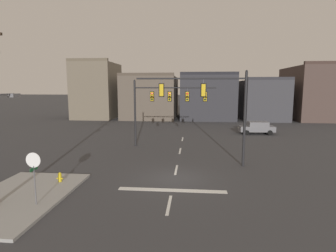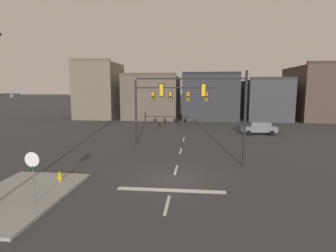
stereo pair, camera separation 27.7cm
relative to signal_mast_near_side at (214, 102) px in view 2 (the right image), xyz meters
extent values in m
plane|color=#353538|center=(-2.71, -3.38, -4.94)|extent=(400.00, 400.00, 0.00)
cube|color=gray|center=(-10.95, -7.38, -4.86)|extent=(5.00, 8.00, 0.15)
cube|color=silver|center=(-2.71, -5.38, -4.93)|extent=(6.40, 0.50, 0.01)
cube|color=silver|center=(-2.71, -7.38, -4.93)|extent=(0.16, 2.40, 0.01)
cube|color=silver|center=(-2.71, -1.38, -4.93)|extent=(0.16, 2.40, 0.01)
cube|color=silver|center=(-2.71, 4.62, -4.93)|extent=(0.16, 2.40, 0.01)
cube|color=silver|center=(-2.71, 10.62, -4.93)|extent=(0.16, 2.40, 0.01)
cylinder|color=black|center=(2.35, 0.08, -1.37)|extent=(0.20, 0.20, 7.13)
cylinder|color=black|center=(-1.73, -0.07, 1.72)|extent=(8.15, 0.43, 0.12)
sphere|color=black|center=(2.35, 0.08, 2.24)|extent=(0.18, 0.18, 0.18)
cylinder|color=#56565B|center=(-0.79, -0.04, 1.49)|extent=(0.03, 0.03, 0.35)
cube|color=gold|center=(-0.79, -0.04, 0.86)|extent=(0.31, 0.25, 0.90)
sphere|color=red|center=(-0.79, 0.09, 1.14)|extent=(0.20, 0.20, 0.20)
sphere|color=#2D2314|center=(-0.79, 0.09, 0.86)|extent=(0.20, 0.20, 0.20)
sphere|color=black|center=(-0.79, 0.09, 0.58)|extent=(0.20, 0.20, 0.20)
cube|color=black|center=(-0.79, -0.06, 0.86)|extent=(0.42, 0.05, 1.02)
cylinder|color=#56565B|center=(-3.92, -0.16, 1.49)|extent=(0.03, 0.03, 0.35)
cube|color=gold|center=(-3.92, -0.16, 0.86)|extent=(0.31, 0.25, 0.90)
sphere|color=red|center=(-3.92, -0.03, 1.14)|extent=(0.20, 0.20, 0.20)
sphere|color=#2D2314|center=(-3.92, -0.03, 0.86)|extent=(0.20, 0.20, 0.20)
sphere|color=black|center=(-3.92, -0.03, 0.58)|extent=(0.20, 0.20, 0.20)
cube|color=black|center=(-3.92, -0.18, 0.86)|extent=(0.42, 0.05, 1.02)
cylinder|color=black|center=(-7.41, 6.47, -1.62)|extent=(0.20, 0.20, 6.63)
cylinder|color=black|center=(-3.35, 6.50, 1.03)|extent=(8.12, 0.17, 0.12)
sphere|color=black|center=(-7.41, 6.47, 1.75)|extent=(0.18, 0.18, 0.18)
cylinder|color=#56565B|center=(-5.65, 6.48, 0.79)|extent=(0.03, 0.03, 0.35)
cube|color=gold|center=(-5.65, 6.48, 0.17)|extent=(0.30, 0.24, 0.90)
sphere|color=red|center=(-5.65, 6.35, 0.45)|extent=(0.20, 0.20, 0.20)
sphere|color=#2D2314|center=(-5.65, 6.35, 0.17)|extent=(0.20, 0.20, 0.20)
sphere|color=black|center=(-5.65, 6.35, -0.11)|extent=(0.20, 0.20, 0.20)
cube|color=black|center=(-5.65, 6.50, 0.17)|extent=(0.42, 0.03, 1.02)
cylinder|color=#56565B|center=(-3.88, 6.49, 0.79)|extent=(0.03, 0.03, 0.35)
cube|color=gold|center=(-3.88, 6.49, 0.17)|extent=(0.30, 0.24, 0.90)
sphere|color=red|center=(-3.88, 6.36, 0.45)|extent=(0.20, 0.20, 0.20)
sphere|color=#2D2314|center=(-3.88, 6.36, 0.17)|extent=(0.20, 0.20, 0.20)
sphere|color=black|center=(-3.88, 6.36, -0.11)|extent=(0.20, 0.20, 0.20)
cube|color=black|center=(-3.88, 6.51, 0.17)|extent=(0.42, 0.03, 1.02)
cylinder|color=#56565B|center=(-2.12, 6.50, 0.79)|extent=(0.03, 0.03, 0.35)
cube|color=gold|center=(-2.12, 6.50, 0.17)|extent=(0.30, 0.24, 0.90)
sphere|color=red|center=(-2.12, 6.37, 0.45)|extent=(0.20, 0.20, 0.20)
sphere|color=#2D2314|center=(-2.12, 6.37, 0.17)|extent=(0.20, 0.20, 0.20)
sphere|color=black|center=(-2.12, 6.37, -0.11)|extent=(0.20, 0.20, 0.20)
cube|color=black|center=(-2.12, 6.52, 0.17)|extent=(0.42, 0.03, 1.02)
cylinder|color=#56565B|center=(-0.35, 6.52, 0.79)|extent=(0.03, 0.03, 0.35)
cube|color=gold|center=(-0.35, 6.52, 0.17)|extent=(0.30, 0.24, 0.90)
sphere|color=red|center=(-0.35, 6.39, 0.45)|extent=(0.20, 0.20, 0.20)
sphere|color=#2D2314|center=(-0.35, 6.39, 0.17)|extent=(0.20, 0.20, 0.20)
sphere|color=black|center=(-0.35, 6.39, -0.11)|extent=(0.20, 0.20, 0.20)
cube|color=black|center=(-0.35, 6.54, 0.17)|extent=(0.42, 0.03, 1.02)
cylinder|color=#56565B|center=(-9.37, -8.25, -3.86)|extent=(0.06, 0.06, 2.15)
cylinder|color=white|center=(-9.37, -8.25, -2.49)|extent=(0.76, 0.03, 0.76)
cylinder|color=#B21414|center=(-9.37, -8.24, -2.49)|extent=(0.68, 0.03, 0.68)
cube|color=#19592D|center=(-9.37, -8.25, -2.94)|extent=(0.02, 0.64, 0.16)
cube|color=slate|center=(6.70, 14.93, -4.24)|extent=(4.48, 2.00, 0.70)
cube|color=slate|center=(6.85, 14.94, -3.61)|extent=(2.53, 1.71, 0.56)
cube|color=#2D3842|center=(6.09, 14.90, -3.63)|extent=(0.32, 1.53, 0.47)
cube|color=#2D3842|center=(8.02, 14.99, -3.63)|extent=(0.29, 1.53, 0.46)
cylinder|color=black|center=(5.29, 14.02, -4.62)|extent=(0.65, 0.25, 0.64)
cylinder|color=black|center=(5.22, 15.71, -4.62)|extent=(0.65, 0.25, 0.64)
cylinder|color=black|center=(8.19, 14.15, -4.62)|extent=(0.65, 0.25, 0.64)
cylinder|color=black|center=(8.12, 15.85, -4.62)|extent=(0.65, 0.25, 0.64)
sphere|color=silver|center=(4.55, 14.26, -4.19)|extent=(0.16, 0.16, 0.16)
sphere|color=silver|center=(4.50, 15.41, -4.19)|extent=(0.16, 0.16, 0.16)
cube|color=maroon|center=(8.88, 15.03, -4.16)|extent=(0.10, 1.37, 0.12)
cylinder|color=#56565B|center=(-11.42, -7.42, 0.71)|extent=(0.08, 2.10, 0.08)
cube|color=slate|center=(-11.42, -6.37, 0.63)|extent=(0.36, 0.64, 0.20)
cylinder|color=gold|center=(-9.79, -4.96, -4.61)|extent=(0.22, 0.22, 0.55)
cylinder|color=gold|center=(-9.79, -4.96, -4.89)|extent=(0.30, 0.30, 0.10)
sphere|color=gold|center=(-9.79, -4.96, -4.29)|extent=(0.20, 0.20, 0.20)
cylinder|color=gold|center=(-9.94, -4.96, -4.58)|extent=(0.10, 0.08, 0.08)
cylinder|color=gold|center=(-9.64, -4.96, -4.58)|extent=(0.10, 0.08, 0.08)
cube|color=#665B4C|center=(-20.34, 31.41, 0.37)|extent=(7.55, 9.38, 10.61)
cube|color=brown|center=(-20.34, 27.02, 5.92)|extent=(7.55, 0.60, 0.50)
cube|color=brown|center=(-9.89, 33.42, -0.92)|extent=(10.01, 13.40, 8.02)
cube|color=#493F35|center=(-9.89, 27.02, 3.34)|extent=(10.01, 0.60, 0.50)
cube|color=#2D2D33|center=(1.17, 32.31, -0.87)|extent=(9.99, 11.18, 8.14)
cube|color=black|center=(1.17, 27.02, 3.45)|extent=(9.99, 0.60, 0.50)
cube|color=#38383D|center=(11.49, 32.86, -1.32)|extent=(7.60, 12.27, 7.23)
cube|color=#2B2B30|center=(11.49, 27.02, 2.55)|extent=(7.60, 0.60, 0.50)
cube|color=#473833|center=(21.17, 33.42, -0.05)|extent=(8.86, 13.39, 9.78)
cube|color=#3A2B26|center=(21.17, 27.02, 5.09)|extent=(8.86, 0.60, 0.50)
camera|label=1|loc=(-1.55, -20.54, 1.07)|focal=28.91mm
camera|label=2|loc=(-1.28, -20.51, 1.07)|focal=28.91mm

